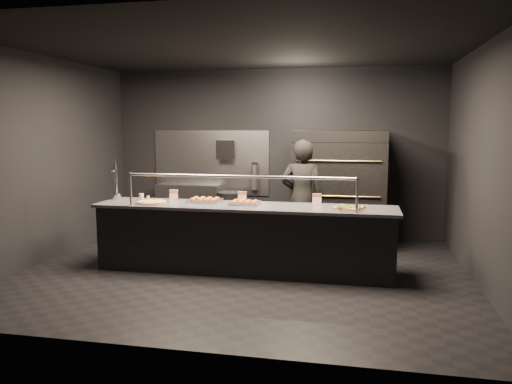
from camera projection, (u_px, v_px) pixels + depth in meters
room at (243, 162)px, 6.73m from camera, size 6.04×6.00×3.00m
service_counter at (244, 238)px, 6.81m from camera, size 4.10×0.78×1.37m
pizza_oven at (339, 187)px, 8.35m from camera, size 1.50×1.23×1.91m
prep_shelf at (189, 208)px, 9.38m from camera, size 1.20×0.35×0.90m
towel_dispenser at (225, 150)px, 9.17m from camera, size 0.30×0.20×0.35m
fire_extinguisher at (255, 177)px, 9.13m from camera, size 0.14×0.14×0.51m
beer_tap at (116, 188)px, 7.27m from camera, size 0.15×0.22×0.60m
round_pizza at (152, 202)px, 6.90m from camera, size 0.47×0.47×0.03m
slider_tray_a at (205, 200)px, 7.01m from camera, size 0.51×0.42×0.07m
slider_tray_b at (245, 203)px, 6.80m from camera, size 0.41×0.31×0.06m
square_pizza at (349, 208)px, 6.40m from camera, size 0.43×0.43×0.05m
condiment_jar at (144, 197)px, 7.14m from camera, size 0.16×0.06×0.10m
tent_cards at (243, 197)px, 7.03m from camera, size 2.19×0.04×0.15m
trash_bin at (230, 214)px, 8.97m from camera, size 0.49×0.49×0.81m
worker at (302, 199)px, 7.56m from camera, size 0.66×0.44×1.78m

